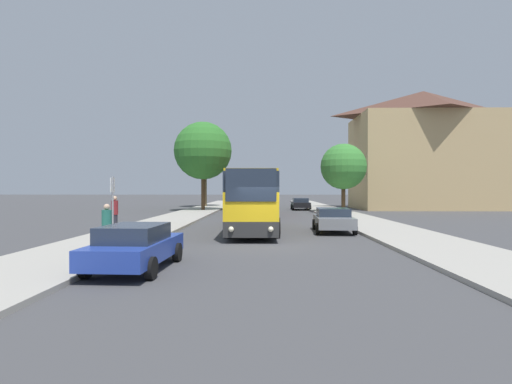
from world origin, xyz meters
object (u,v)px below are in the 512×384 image
bus_stop_sign (113,203)px  tree_left_far (205,156)px  bus_middle (261,196)px  bus_rear (260,194)px  parked_car_right_near (333,219)px  pedestrian_waiting_far (107,227)px  bus_front (253,200)px  pedestrian_waiting_near (115,213)px  parked_car_right_far (301,204)px  tree_right_near (343,167)px  parked_car_left_curb (136,246)px  tree_left_near (203,151)px

bus_stop_sign → tree_left_far: 36.93m
bus_middle → bus_rear: (-0.26, 15.37, -0.02)m
parked_car_right_near → pedestrian_waiting_far: bearing=42.5°
bus_stop_sign → pedestrian_waiting_far: bearing=-76.4°
bus_front → pedestrian_waiting_near: size_ratio=6.01×
parked_car_right_near → parked_car_right_far: size_ratio=0.99×
pedestrian_waiting_far → parked_car_right_far: bearing=-71.9°
bus_rear → pedestrian_waiting_near: bus_rear is taller
parked_car_right_far → parked_car_right_near: bearing=89.3°
parked_car_right_near → pedestrian_waiting_far: size_ratio=2.56×
bus_front → tree_right_near: size_ratio=1.68×
bus_front → pedestrian_waiting_far: (-5.17, -8.45, -0.77)m
tree_right_near → pedestrian_waiting_far: bearing=-118.5°
parked_car_left_curb → pedestrian_waiting_near: bearing=116.5°
tree_right_near → bus_front: bearing=-116.9°
bus_rear → bus_stop_sign: bearing=-96.5°
bus_rear → pedestrian_waiting_far: size_ratio=6.00×
bus_front → tree_right_near: 19.11m
parked_car_right_far → bus_stop_sign: size_ratio=1.61×
pedestrian_waiting_far → tree_left_near: bearing=-52.7°
bus_front → pedestrian_waiting_near: (-7.31, -1.99, -0.67)m
tree_left_far → bus_rear: bearing=3.8°
bus_middle → tree_right_near: tree_right_near is taller
bus_rear → pedestrian_waiting_far: bus_rear is taller
bus_front → tree_right_near: bearing=62.5°
parked_car_right_near → tree_right_near: bearing=-99.6°
bus_front → bus_rear: (0.11, 30.16, -0.06)m
parked_car_right_near → pedestrian_waiting_far: pedestrian_waiting_far is taller
tree_right_near → parked_car_left_curb: bearing=-112.8°
tree_left_near → parked_car_right_far: bearing=16.4°
bus_middle → bus_stop_sign: bus_middle is taller
tree_right_near → bus_middle: bearing=-165.9°
pedestrian_waiting_near → tree_right_near: tree_right_near is taller
parked_car_right_near → bus_stop_sign: bus_stop_sign is taller
parked_car_right_far → tree_left_far: tree_left_far is taller
bus_stop_sign → tree_left_near: size_ratio=0.29×
bus_front → parked_car_left_curb: bearing=-106.7°
bus_middle → tree_left_far: (-7.50, 14.90, 4.98)m
parked_car_right_far → tree_left_far: (-12.02, 6.44, 6.01)m
bus_stop_sign → pedestrian_waiting_near: 5.26m
pedestrian_waiting_near → parked_car_right_far: bearing=171.1°
pedestrian_waiting_far → bus_stop_sign: bearing=-40.8°
parked_car_left_curb → pedestrian_waiting_far: bearing=128.2°
bus_middle → parked_car_right_near: (4.15, -15.36, -1.04)m
bus_middle → pedestrian_waiting_far: 23.90m
parked_car_right_near → pedestrian_waiting_near: size_ratio=2.32×
bus_stop_sign → tree_left_far: size_ratio=0.29×
parked_car_right_near → bus_stop_sign: size_ratio=1.58×
bus_stop_sign → tree_right_near: size_ratio=0.41×
bus_rear → tree_right_near: bearing=-55.4°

